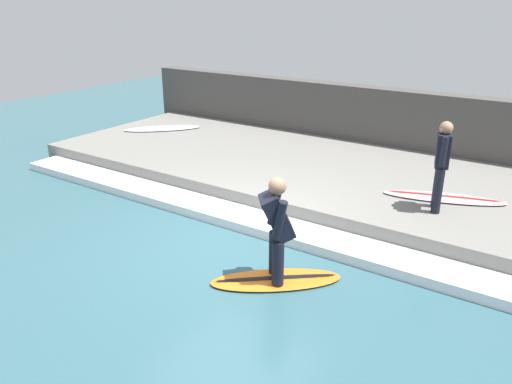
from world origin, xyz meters
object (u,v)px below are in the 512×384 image
surfer_waiting_near (442,161)px  surfboard_waiting_near (444,197)px  surfer_riding (277,224)px  surfboard_riding (276,280)px  surfboard_spare (163,128)px

surfer_waiting_near → surfboard_waiting_near: surfer_waiting_near is taller
surfer_riding → surfboard_waiting_near: 3.71m
surfer_riding → surfer_waiting_near: (2.87, -1.36, 0.35)m
surfboard_waiting_near → surfboard_riding: bearing=158.4°
surfboard_spare → surfboard_riding: bearing=-124.8°
surfboard_spare → surfer_riding: bearing=-124.8°
surfboard_waiting_near → surfer_waiting_near: bearing=179.8°
surfboard_waiting_near → surfboard_spare: size_ratio=1.14×
surfer_waiting_near → surfboard_spare: 7.77m
surfboard_riding → surfboard_waiting_near: size_ratio=0.85×
surfboard_waiting_near → surfer_riding: bearing=158.4°
surfer_waiting_near → surfboard_spare: (1.46, 7.59, -0.82)m
surfboard_riding → surfboard_waiting_near: (3.43, -1.36, 0.39)m
surfboard_riding → surfboard_spare: bearing=55.2°
surfer_riding → surfer_waiting_near: size_ratio=0.99×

